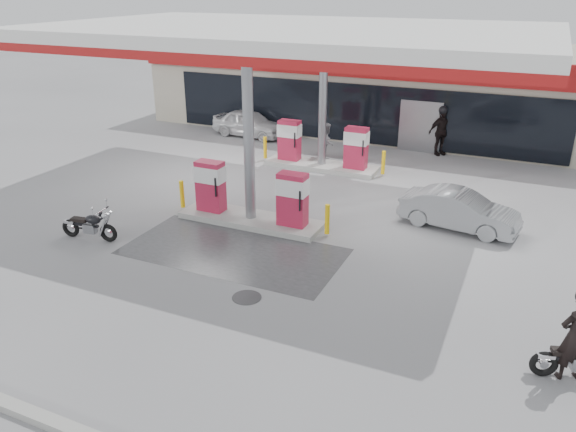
% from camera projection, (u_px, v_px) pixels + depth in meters
% --- Properties ---
extents(ground, '(90.00, 90.00, 0.00)m').
position_uv_depth(ground, '(218.00, 248.00, 15.66)').
color(ground, gray).
rests_on(ground, ground).
extents(wet_patch, '(6.00, 3.00, 0.00)m').
position_uv_depth(wet_patch, '(233.00, 251.00, 15.47)').
color(wet_patch, '#4C4C4F').
rests_on(wet_patch, ground).
extents(drain_cover, '(0.70, 0.70, 0.01)m').
position_uv_depth(drain_cover, '(247.00, 297.00, 13.22)').
color(drain_cover, '#38383A').
rests_on(drain_cover, ground).
extents(kerb, '(28.00, 0.25, 0.15)m').
position_uv_depth(kerb, '(9.00, 406.00, 9.75)').
color(kerb, gray).
rests_on(kerb, ground).
extents(store_building, '(22.00, 8.22, 4.00)m').
position_uv_depth(store_building, '(379.00, 86.00, 28.26)').
color(store_building, '#B7AC99').
rests_on(store_building, ground).
extents(canopy, '(16.00, 10.02, 5.51)m').
position_uv_depth(canopy, '(291.00, 36.00, 17.81)').
color(canopy, silver).
rests_on(canopy, ground).
extents(pump_island_near, '(5.14, 1.30, 1.78)m').
position_uv_depth(pump_island_near, '(250.00, 201.00, 17.06)').
color(pump_island_near, '#9E9E99').
rests_on(pump_island_near, ground).
extents(pump_island_far, '(5.14, 1.30, 1.78)m').
position_uv_depth(pump_island_far, '(322.00, 151.00, 22.10)').
color(pump_island_far, '#9E9E99').
rests_on(pump_island_far, ground).
extents(biker_main, '(0.78, 0.68, 1.79)m').
position_uv_depth(biker_main, '(576.00, 337.00, 10.22)').
color(biker_main, black).
rests_on(biker_main, ground).
extents(parked_motorcycle, '(1.79, 0.68, 0.92)m').
position_uv_depth(parked_motorcycle, '(90.00, 226.00, 16.05)').
color(parked_motorcycle, black).
rests_on(parked_motorcycle, ground).
extents(sedan_white, '(3.76, 1.79, 1.24)m').
position_uv_depth(sedan_white, '(249.00, 123.00, 26.70)').
color(sedan_white, silver).
rests_on(sedan_white, ground).
extents(attendant, '(0.69, 0.84, 1.58)m').
position_uv_depth(attendant, '(327.00, 142.00, 22.97)').
color(attendant, '#5C5C61').
rests_on(attendant, ground).
extents(hatchback_silver, '(3.62, 1.71, 1.15)m').
position_uv_depth(hatchback_silver, '(459.00, 210.00, 16.73)').
color(hatchback_silver, gray).
rests_on(hatchback_silver, ground).
extents(parked_car_left, '(4.62, 3.06, 1.24)m').
position_uv_depth(parked_car_left, '(282.00, 112.00, 28.88)').
color(parked_car_left, '#51111E').
rests_on(parked_car_left, ground).
extents(biker_walking, '(1.16, 1.14, 1.96)m').
position_uv_depth(biker_walking, '(441.00, 132.00, 23.70)').
color(biker_walking, black).
rests_on(biker_walking, ground).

